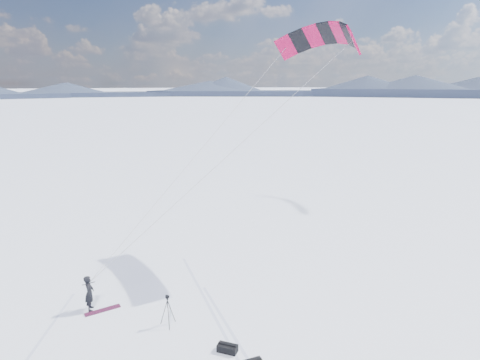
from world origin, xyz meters
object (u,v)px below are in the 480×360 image
snowkiter (91,309)px  tripod (168,306)px  gear_bag_b (227,348)px  snowboard (103,310)px

snowkiter → tripod: size_ratio=1.19×
snowkiter → gear_bag_b: 6.84m
snowboard → gear_bag_b: gear_bag_b is taller
snowboard → gear_bag_b: bearing=-58.2°
snowboard → gear_bag_b: size_ratio=1.91×
snowboard → tripod: bearing=-51.1°
snowkiter → gear_bag_b: size_ratio=2.02×
snowboard → gear_bag_b: (3.67, -5.10, 0.13)m
gear_bag_b → tripod: bearing=165.4°
snowkiter → snowboard: 0.57m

